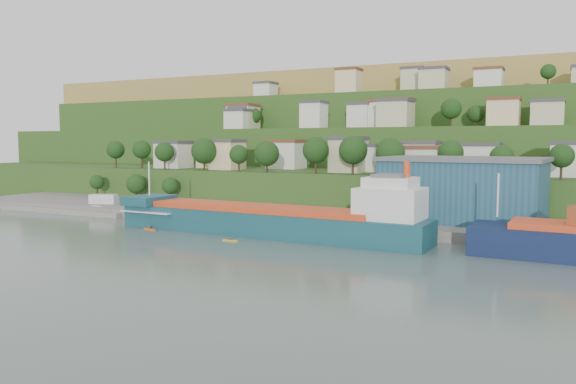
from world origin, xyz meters
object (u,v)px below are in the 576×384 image
Objects in this scene: cargo_ship_near at (275,222)px; caravan at (104,201)px; warehouse at (463,189)px; kayak_orange at (150,228)px.

cargo_ship_near reaches higher than caravan.
warehouse is 88.26m from caravan.
caravan is at bearing 169.04° from cargo_ship_near.
caravan is 35.82m from kayak_orange.
warehouse reaches higher than cargo_ship_near.
cargo_ship_near is 26.77m from kayak_orange.
kayak_orange is (-26.20, -4.97, -2.35)m from cargo_ship_near.
kayak_orange is at bearing -149.56° from warehouse.
warehouse is (30.91, 22.35, 5.82)m from cargo_ship_near.
kayak_orange is (30.54, -18.54, -2.53)m from caravan.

